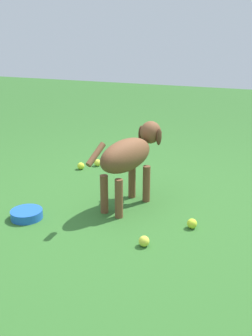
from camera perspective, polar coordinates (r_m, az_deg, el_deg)
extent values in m
plane|color=#2D6026|center=(2.80, -1.37, -6.45)|extent=(14.00, 14.00, 0.00)
ellipsoid|color=brown|center=(2.73, 0.00, 1.90)|extent=(0.32, 0.56, 0.23)
cylinder|color=brown|center=(2.98, 0.94, -1.81)|extent=(0.06, 0.06, 0.28)
cylinder|color=brown|center=(2.91, 3.04, -2.36)|extent=(0.06, 0.06, 0.28)
cylinder|color=brown|center=(2.73, -3.25, -3.88)|extent=(0.06, 0.06, 0.28)
cylinder|color=brown|center=(2.66, -1.06, -4.55)|extent=(0.06, 0.06, 0.28)
ellipsoid|color=brown|center=(2.95, 3.65, 5.29)|extent=(0.19, 0.20, 0.17)
ellipsoid|color=#472B19|center=(3.02, 4.45, 5.18)|extent=(0.10, 0.13, 0.07)
sphere|color=black|center=(3.06, 5.01, 5.38)|extent=(0.03, 0.03, 0.03)
ellipsoid|color=#472B19|center=(2.99, 2.24, 5.09)|extent=(0.04, 0.07, 0.13)
ellipsoid|color=#472B19|center=(2.91, 4.90, 4.61)|extent=(0.04, 0.07, 0.13)
cylinder|color=brown|center=(2.46, -4.49, 2.01)|extent=(0.08, 0.18, 0.14)
sphere|color=#D1DA3D|center=(3.73, -4.23, 0.79)|extent=(0.07, 0.07, 0.07)
sphere|color=#CBD23E|center=(2.36, 2.69, -10.76)|extent=(0.07, 0.07, 0.07)
sphere|color=#C2D82F|center=(2.60, 9.74, -8.11)|extent=(0.07, 0.07, 0.07)
sphere|color=#CEE030|center=(3.66, -6.69, 0.31)|extent=(0.07, 0.07, 0.07)
cylinder|color=blue|center=(2.78, -14.49, -6.64)|extent=(0.22, 0.22, 0.06)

